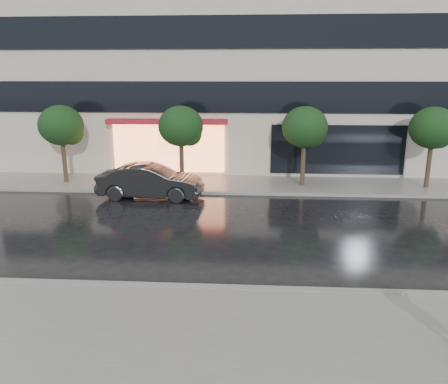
{
  "coord_description": "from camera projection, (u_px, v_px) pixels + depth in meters",
  "views": [
    {
      "loc": [
        0.45,
        -11.21,
        5.41
      ],
      "look_at": [
        -0.49,
        3.69,
        1.4
      ],
      "focal_mm": 35.0,
      "sensor_mm": 36.0,
      "label": 1
    }
  ],
  "objects": [
    {
      "name": "tree_mid_west",
      "position": [
        182.0,
        128.0,
        21.32
      ],
      "size": [
        2.2,
        2.2,
        3.99
      ],
      "color": "#33261C",
      "rests_on": "ground"
    },
    {
      "name": "tree_far_east",
      "position": [
        434.0,
        130.0,
        20.59
      ],
      "size": [
        2.2,
        2.2,
        3.99
      ],
      "color": "#33261C",
      "rests_on": "ground"
    },
    {
      "name": "parked_car",
      "position": [
        151.0,
        181.0,
        19.65
      ],
      "size": [
        4.76,
        1.88,
        1.54
      ],
      "primitive_type": "imported",
      "rotation": [
        0.0,
        0.0,
        1.52
      ],
      "color": "black",
      "rests_on": "ground"
    },
    {
      "name": "ground",
      "position": [
        233.0,
        274.0,
        12.23
      ],
      "size": [
        120.0,
        120.0,
        0.0
      ],
      "primitive_type": "plane",
      "color": "black",
      "rests_on": "ground"
    },
    {
      "name": "tree_far_west",
      "position": [
        63.0,
        127.0,
        21.68
      ],
      "size": [
        2.2,
        2.2,
        3.99
      ],
      "color": "#33261C",
      "rests_on": "ground"
    },
    {
      "name": "sidewalk_far",
      "position": [
        242.0,
        184.0,
        22.1
      ],
      "size": [
        60.0,
        3.5,
        0.12
      ],
      "primitive_type": "cube",
      "color": "slate",
      "rests_on": "ground"
    },
    {
      "name": "tree_mid_east",
      "position": [
        306.0,
        129.0,
        20.96
      ],
      "size": [
        2.2,
        2.2,
        3.99
      ],
      "color": "#33261C",
      "rests_on": "ground"
    },
    {
      "name": "curb_near",
      "position": [
        232.0,
        289.0,
        11.25
      ],
      "size": [
        60.0,
        0.25,
        0.14
      ],
      "primitive_type": "cube",
      "color": "gray",
      "rests_on": "ground"
    },
    {
      "name": "curb_far",
      "position": [
        241.0,
        193.0,
        20.41
      ],
      "size": [
        60.0,
        0.25,
        0.14
      ],
      "primitive_type": "cube",
      "color": "gray",
      "rests_on": "ground"
    },
    {
      "name": "sidewalk_near",
      "position": [
        227.0,
        341.0,
        9.08
      ],
      "size": [
        60.0,
        4.5,
        0.12
      ],
      "primitive_type": "cube",
      "color": "slate",
      "rests_on": "ground"
    },
    {
      "name": "office_building",
      "position": [
        246.0,
        16.0,
        27.22
      ],
      "size": [
        30.0,
        12.76,
        18.0
      ],
      "color": "beige",
      "rests_on": "ground"
    }
  ]
}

